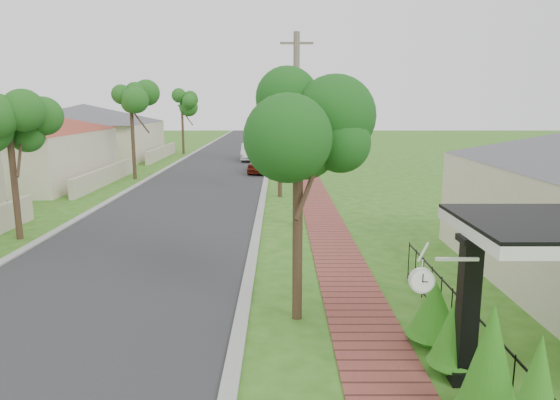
% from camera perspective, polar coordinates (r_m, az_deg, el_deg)
% --- Properties ---
extents(ground, '(160.00, 160.00, 0.00)m').
position_cam_1_polar(ground, '(9.91, -8.96, -16.74)').
color(ground, '#2D6217').
rests_on(ground, ground).
extents(road, '(7.00, 120.00, 0.02)m').
position_cam_1_polar(road, '(29.37, -8.83, 1.81)').
color(road, '#28282B').
rests_on(road, ground).
extents(kerb_right, '(0.30, 120.00, 0.10)m').
position_cam_1_polar(kerb_right, '(29.04, -1.69, 1.83)').
color(kerb_right, '#9E9E99').
rests_on(kerb_right, ground).
extents(kerb_left, '(0.30, 120.00, 0.10)m').
position_cam_1_polar(kerb_left, '(30.15, -15.71, 1.76)').
color(kerb_left, '#9E9E99').
rests_on(kerb_left, ground).
extents(sidewalk, '(1.50, 120.00, 0.03)m').
position_cam_1_polar(sidewalk, '(29.09, 3.43, 1.83)').
color(sidewalk, brown).
rests_on(sidewalk, ground).
extents(porch_post, '(0.48, 0.48, 2.52)m').
position_cam_1_polar(porch_post, '(8.96, 20.57, -12.53)').
color(porch_post, black).
rests_on(porch_post, ground).
extents(picket_fence, '(0.03, 8.02, 1.00)m').
position_cam_1_polar(picket_fence, '(10.17, 20.23, -13.26)').
color(picket_fence, black).
rests_on(picket_fence, ground).
extents(street_trees, '(10.70, 37.65, 5.89)m').
position_cam_1_polar(street_trees, '(35.78, -7.18, 10.75)').
color(street_trees, '#382619').
rests_on(street_trees, ground).
extents(hedge_row, '(0.91, 4.60, 2.14)m').
position_cam_1_polar(hedge_row, '(8.62, 21.00, -15.77)').
color(hedge_row, '#186814').
rests_on(hedge_row, ground).
extents(far_house_grey, '(15.56, 15.56, 4.60)m').
position_cam_1_polar(far_house_grey, '(45.78, -21.31, 7.37)').
color(far_house_grey, beige).
rests_on(far_house_grey, ground).
extents(parked_car_red, '(2.24, 4.39, 1.43)m').
position_cam_1_polar(parked_car_red, '(33.91, -1.89, 4.36)').
color(parked_car_red, maroon).
rests_on(parked_car_red, ground).
extents(parked_car_white, '(1.57, 4.22, 1.38)m').
position_cam_1_polar(parked_car_white, '(41.28, -3.39, 5.48)').
color(parked_car_white, silver).
rests_on(parked_car_white, ground).
extents(near_tree, '(1.97, 1.97, 5.05)m').
position_cam_1_polar(near_tree, '(10.19, 2.09, 7.75)').
color(near_tree, '#382619').
rests_on(near_tree, ground).
extents(utility_pole, '(1.20, 0.24, 7.14)m').
position_cam_1_polar(utility_pole, '(18.70, 1.85, 7.98)').
color(utility_pole, '#766B5C').
rests_on(utility_pole, ground).
extents(station_clock, '(1.05, 0.13, 0.56)m').
position_cam_1_polar(station_clock, '(8.05, 16.19, -8.62)').
color(station_clock, white).
rests_on(station_clock, ground).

